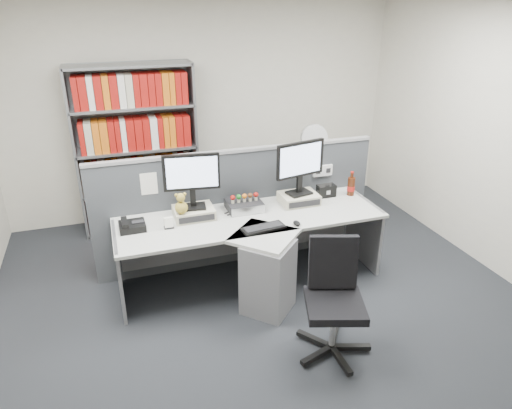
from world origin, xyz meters
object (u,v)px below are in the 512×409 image
object	(u,v)px
desk_phone	(132,226)
filing_cabinet	(311,193)
desktop_pc	(244,205)
office_chair	(334,295)
cola_bottle	(351,186)
desk_fan	(314,141)
monitor_left	(192,176)
desk_calendar	(169,223)
keyboard	(263,228)
desk	(258,251)
speaker	(326,191)
monitor_right	(300,163)
mouse	(297,223)
shelving_unit	(137,152)

from	to	relation	value
desk_phone	filing_cabinet	world-z (taller)	desk_phone
desktop_pc	office_chair	xyz separation A→B (m)	(0.33, -1.34, -0.26)
cola_bottle	desk_fan	bearing A→B (deg)	89.28
monitor_left	desk_calendar	size ratio (longest dim) A/B	5.05
desk_phone	office_chair	xyz separation A→B (m)	(1.44, -1.24, -0.25)
keyboard	desktop_pc	bearing A→B (deg)	94.65
desk_calendar	filing_cabinet	size ratio (longest dim) A/B	0.15
desk	speaker	xyz separation A→B (m)	(0.92, 0.45, 0.33)
monitor_right	desk_phone	xyz separation A→B (m)	(-1.69, -0.08, -0.39)
desk	filing_cabinet	bearing A→B (deg)	49.39
desktop_pc	speaker	bearing A→B (deg)	2.71
monitor_left	filing_cabinet	size ratio (longest dim) A/B	0.77
desk_phone	office_chair	world-z (taller)	office_chair
mouse	desk_calendar	distance (m)	1.19
cola_bottle	filing_cabinet	world-z (taller)	cola_bottle
cola_bottle	office_chair	size ratio (longest dim) A/B	0.28
desk	cola_bottle	world-z (taller)	cola_bottle
monitor_right	desktop_pc	size ratio (longest dim) A/B	1.62
speaker	shelving_unit	bearing A→B (deg)	142.45
keyboard	monitor_left	bearing A→B (deg)	140.73
desk_calendar	office_chair	xyz separation A→B (m)	(1.11, -1.16, -0.26)
mouse	desk_phone	xyz separation A→B (m)	(-1.47, 0.39, 0.02)
monitor_left	mouse	size ratio (longest dim) A/B	5.41
desk_calendar	speaker	size ratio (longest dim) A/B	0.55
keyboard	desk_calendar	world-z (taller)	desk_calendar
monitor_left	desk_phone	xyz separation A→B (m)	(-0.59, -0.08, -0.38)
cola_bottle	office_chair	xyz separation A→B (m)	(-0.86, -1.34, -0.31)
monitor_right	shelving_unit	distance (m)	2.09
desk_fan	desk_phone	bearing A→B (deg)	-154.71
shelving_unit	desk_fan	xyz separation A→B (m)	(2.10, -0.45, 0.07)
mouse	office_chair	xyz separation A→B (m)	(-0.03, -0.85, -0.23)
desktop_pc	keyboard	size ratio (longest dim) A/B	0.81
mouse	shelving_unit	size ratio (longest dim) A/B	0.05
filing_cabinet	monitor_left	bearing A→B (deg)	-149.49
monitor_left	shelving_unit	distance (m)	1.52
monitor_left	desk_phone	size ratio (longest dim) A/B	2.27
desk	desk_phone	distance (m)	1.20
monitor_left	speaker	size ratio (longest dim) A/B	2.79
cola_bottle	office_chair	bearing A→B (deg)	-122.86
desk	monitor_left	size ratio (longest dim) A/B	4.83
keyboard	desk_fan	bearing A→B (deg)	51.42
shelving_unit	desk_fan	distance (m)	2.15
mouse	shelving_unit	bearing A→B (deg)	122.95
desk_calendar	desk_fan	world-z (taller)	desk_fan
desk_calendar	filing_cabinet	bearing A→B (deg)	30.47
desk	keyboard	xyz separation A→B (m)	(0.03, -0.07, 0.28)
keyboard	speaker	size ratio (longest dim) A/B	2.17
mouse	filing_cabinet	xyz separation A→B (m)	(0.85, 1.49, -0.39)
desk	filing_cabinet	world-z (taller)	desk
desktop_pc	desk_fan	xyz separation A→B (m)	(1.21, 0.99, 0.28)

